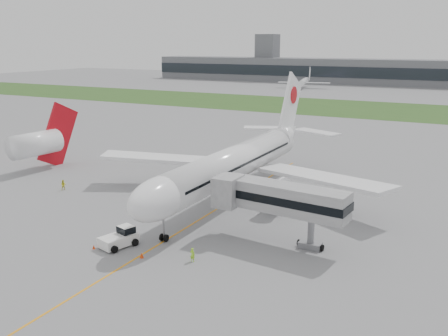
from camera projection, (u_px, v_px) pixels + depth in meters
The scene contains 14 objects.
ground at pixel (222, 206), 72.55m from camera, with size 600.00×600.00×0.00m, color gray.
apron_markings at pixel (205, 216), 68.25m from camera, with size 70.00×70.00×0.04m, color orange, non-canonical shape.
grass_strip at pixel (380, 110), 175.79m from camera, with size 600.00×50.00×0.02m, color #2D5520.
terminal_building at pixel (420, 73), 268.62m from camera, with size 320.00×22.30×14.00m.
control_tower at pixel (267, 80), 312.39m from camera, with size 12.00×12.00×56.00m, color slate, non-canonical shape.
airliner at pixel (237, 161), 75.35m from camera, with size 48.13×53.95×17.88m.
pushback_tug at pixel (120, 237), 58.15m from camera, with size 3.85×4.79×2.19m.
jet_bridge at pixel (276, 198), 57.92m from camera, with size 16.34×4.93×7.47m.
safety_cone_left at pixel (94, 247), 57.35m from camera, with size 0.35×0.35×0.48m, color red.
safety_cone_right at pixel (142, 255), 54.95m from camera, with size 0.45×0.45×0.62m, color red.
ground_crew_near at pixel (192, 255), 53.93m from camera, with size 0.58×0.38×1.58m, color #9EEA27.
ground_crew_far at pixel (63, 185), 80.05m from camera, with size 0.82×0.64×1.70m, color yellow.
neighbor_aircraft at pixel (39, 143), 92.07m from camera, with size 5.28×15.78×12.81m.
distant_aircraft_left at pixel (304, 88), 258.14m from camera, with size 26.60×23.47×10.17m, color white, non-canonical shape.
Camera 1 is at (32.04, -61.10, 23.10)m, focal length 40.00 mm.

